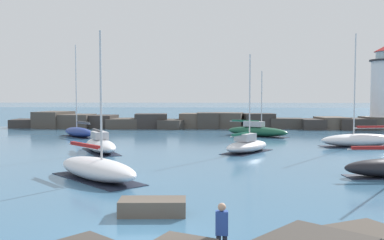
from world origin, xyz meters
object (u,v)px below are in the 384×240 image
at_px(sailboat_moored_3, 100,144).
at_px(sailboat_moored_5, 97,168).
at_px(sailboat_moored_6, 247,145).
at_px(person_on_rocks, 222,230).
at_px(sailboat_moored_4, 257,131).
at_px(sailboat_moored_2, 79,132).
at_px(sailboat_moored_0, 359,140).

bearing_deg(sailboat_moored_3, sailboat_moored_5, -74.98).
distance_m(sailboat_moored_5, sailboat_moored_6, 15.83).
height_order(sailboat_moored_6, person_on_rocks, sailboat_moored_6).
bearing_deg(person_on_rocks, sailboat_moored_4, 83.84).
distance_m(sailboat_moored_2, sailboat_moored_5, 27.18).
relative_size(sailboat_moored_3, sailboat_moored_4, 1.13).
relative_size(sailboat_moored_0, person_on_rocks, 6.01).
height_order(sailboat_moored_0, sailboat_moored_6, sailboat_moored_0).
height_order(sailboat_moored_2, sailboat_moored_5, sailboat_moored_2).
distance_m(sailboat_moored_2, person_on_rocks, 41.21).
distance_m(sailboat_moored_4, sailboat_moored_6, 14.97).
relative_size(sailboat_moored_5, person_on_rocks, 4.76).
distance_m(sailboat_moored_4, person_on_rocks, 39.95).
relative_size(sailboat_moored_2, person_on_rocks, 6.10).
xyz_separation_m(sailboat_moored_0, sailboat_moored_6, (-11.07, -4.96, -0.04)).
bearing_deg(sailboat_moored_3, sailboat_moored_6, 3.01).
bearing_deg(sailboat_moored_6, sailboat_moored_2, 146.45).
relative_size(sailboat_moored_3, sailboat_moored_6, 1.04).
distance_m(sailboat_moored_0, sailboat_moored_4, 13.35).
height_order(sailboat_moored_4, sailboat_moored_6, sailboat_moored_6).
bearing_deg(person_on_rocks, sailboat_moored_6, 84.91).
bearing_deg(sailboat_moored_5, sailboat_moored_0, 40.74).
distance_m(sailboat_moored_0, sailboat_moored_3, 24.40).
bearing_deg(sailboat_moored_3, sailboat_moored_2, 115.83).
xyz_separation_m(sailboat_moored_5, person_on_rocks, (7.23, -12.18, 0.38)).
bearing_deg(sailboat_moored_2, sailboat_moored_3, -64.17).
xyz_separation_m(sailboat_moored_0, sailboat_moored_5, (-20.51, -17.66, -0.01)).
xyz_separation_m(sailboat_moored_6, person_on_rocks, (-2.22, -24.89, 0.41)).
distance_m(sailboat_moored_2, sailboat_moored_3, 14.84).
bearing_deg(sailboat_moored_0, sailboat_moored_5, -139.26).
bearing_deg(person_on_rocks, sailboat_moored_5, 120.68).
height_order(sailboat_moored_2, sailboat_moored_3, sailboat_moored_2).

